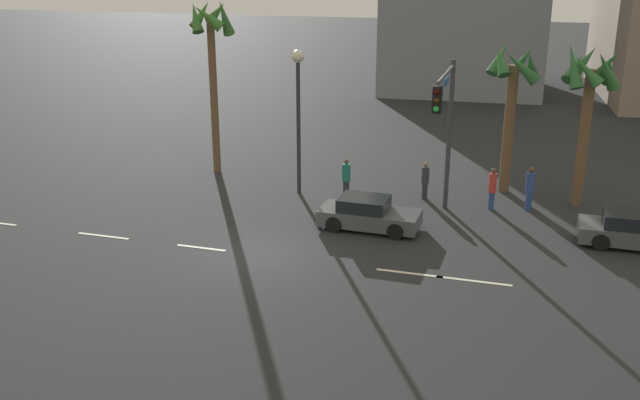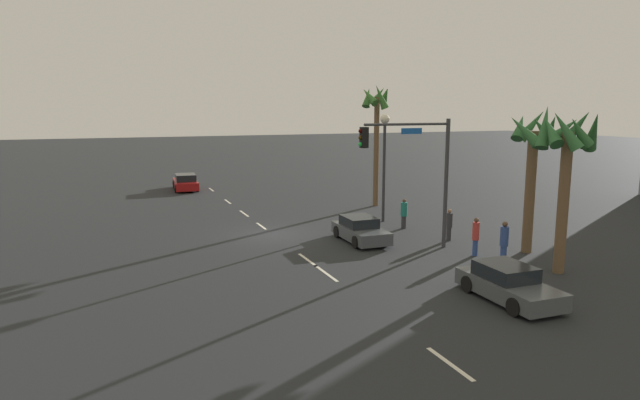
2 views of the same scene
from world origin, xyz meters
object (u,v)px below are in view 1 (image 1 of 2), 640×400
Objects in this scene: pedestrian_3 at (425,180)px; palm_tree_1 at (589,87)px; pedestrian_2 at (530,187)px; traffic_signal at (446,118)px; streetlamp at (298,95)px; pedestrian_0 at (346,177)px; palm_tree_0 at (211,43)px; palm_tree_2 at (512,87)px; car_0 at (635,231)px; pedestrian_1 at (492,187)px; building_1 at (466,4)px; car_1 at (368,214)px.

palm_tree_1 is (6.47, 0.98, 4.33)m from pedestrian_3.
pedestrian_3 is at bearing 177.04° from pedestrian_2.
streetlamp reaches higher than traffic_signal.
pedestrian_0 is 0.20× the size of palm_tree_0.
car_0 is at bearing -47.02° from palm_tree_2.
palm_tree_1 is at bearing 24.19° from pedestrian_1.
car_0 is 6.10m from pedestrian_1.
building_1 reaches higher than traffic_signal.
palm_tree_1 is (17.21, -0.19, -1.23)m from palm_tree_0.
pedestrian_1 is (8.64, 0.26, -3.56)m from streetlamp.
palm_tree_2 reaches higher than pedestrian_0.
pedestrian_1 is at bearing 153.48° from car_0.
streetlamp is at bearing 165.26° from traffic_signal.
building_1 is (4.07, 30.31, 2.33)m from streetlamp.
car_0 is 10.07m from car_1.
traffic_signal is 4.45m from pedestrian_3.
pedestrian_2 is at bearing -5.27° from palm_tree_0.
pedestrian_1 is at bearing -166.81° from pedestrian_2.
pedestrian_1 is at bearing 0.84° from pedestrian_0.
car_1 is 10.74m from palm_tree_1.
pedestrian_0 is 0.13× the size of building_1.
pedestrian_3 is at bearing -6.23° from palm_tree_0.
pedestrian_0 is 0.95× the size of pedestrian_1.
streetlamp is 10.79m from pedestrian_2.
palm_tree_2 is at bearing 3.79° from palm_tree_0.
building_1 is (-6.10, 29.69, 5.86)m from pedestrian_2.
palm_tree_0 is at bearing 174.73° from pedestrian_2.
palm_tree_0 is (-11.79, 3.80, 2.13)m from traffic_signal.
pedestrian_0 is at bearing -170.48° from palm_tree_1.
palm_tree_1 is at bearing 8.60° from streetlamp.
traffic_signal is at bearing -146.32° from palm_tree_1.
pedestrian_2 is 30.87m from building_1.
building_1 reaches higher than car_1.
building_1 is (-1.60, 29.45, 5.98)m from pedestrian_3.
traffic_signal is at bearing -23.16° from pedestrian_0.
car_0 is at bearing -21.47° from pedestrian_3.
pedestrian_3 is (-4.51, 0.23, -0.12)m from pedestrian_2.
pedestrian_1 is at bearing -155.81° from palm_tree_1.
streetlamp is 0.47× the size of building_1.
pedestrian_1 is 0.96× the size of pedestrian_2.
streetlamp is (-14.09, 2.45, 3.93)m from car_0.
pedestrian_3 is at bearing 168.72° from pedestrian_1.
building_1 reaches higher than palm_tree_1.
pedestrian_0 is at bearing -97.24° from building_1.
car_0 is 0.59× the size of palm_tree_1.
palm_tree_2 is (6.84, 2.79, 3.95)m from pedestrian_0.
pedestrian_0 is at bearing 156.84° from traffic_signal.
traffic_signal reaches higher than car_1.
streetlamp is at bearing -171.40° from palm_tree_1.
traffic_signal is 3.34× the size of pedestrian_2.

